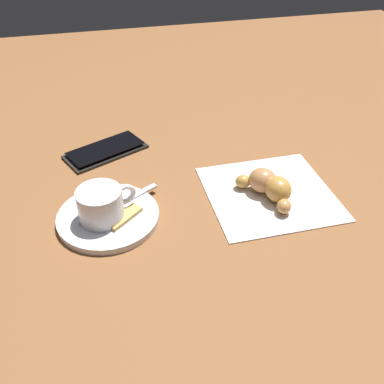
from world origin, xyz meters
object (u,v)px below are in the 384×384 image
teaspoon (107,210)px  espresso_cup (101,204)px  napkin (269,193)px  sugar_packet (124,217)px  cell_phone (106,150)px  croissant (269,186)px  saucer (108,217)px

teaspoon → espresso_cup: bearing=-114.9°
teaspoon → napkin: size_ratio=0.66×
sugar_packet → cell_phone: 0.20m
cell_phone → teaspoon: bearing=-94.1°
espresso_cup → cell_phone: espresso_cup is taller
teaspoon → croissant: (0.25, -0.01, 0.01)m
espresso_cup → cell_phone: 0.19m
espresso_cup → sugar_packet: bearing=-18.5°
croissant → cell_phone: 0.30m
croissant → cell_phone: size_ratio=0.65×
teaspoon → croissant: 0.25m
saucer → napkin: saucer is taller
espresso_cup → napkin: 0.26m
saucer → teaspoon: 0.01m
cell_phone → saucer: bearing=-93.7°
saucer → sugar_packet: bearing=-35.2°
cell_phone → croissant: bearing=-39.2°
croissant → teaspoon: bearing=177.0°
espresso_cup → croissant: (0.25, -0.00, -0.01)m
teaspoon → sugar_packet: bearing=-44.2°
teaspoon → napkin: teaspoon is taller
teaspoon → napkin: bearing=-1.3°
espresso_cup → croissant: size_ratio=0.83×
teaspoon → croissant: bearing=-3.0°
espresso_cup → sugar_packet: espresso_cup is taller
croissant → cell_phone: croissant is taller
napkin → cell_phone: bearing=142.6°
sugar_packet → cell_phone: size_ratio=0.37×
saucer → teaspoon: (-0.00, 0.01, 0.01)m
sugar_packet → cell_phone: (-0.01, 0.20, -0.01)m
espresso_cup → croissant: bearing=-0.1°
saucer → croissant: (0.25, -0.01, 0.02)m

